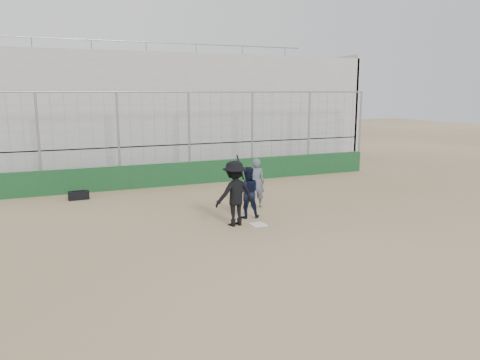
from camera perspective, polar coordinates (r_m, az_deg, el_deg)
name	(u,v)px	position (r m, az deg, el deg)	size (l,w,h in m)	color
ground	(258,225)	(14.34, 2.21, -5.48)	(90.00, 90.00, 0.00)	olive
home_plate	(258,224)	(14.34, 2.21, -5.43)	(0.44, 0.44, 0.02)	white
backstop	(190,163)	(20.55, -6.14, 2.13)	(18.10, 0.25, 4.04)	#133C1C
bleachers	(161,113)	(25.12, -9.58, 8.10)	(20.25, 6.70, 6.98)	#9C9C9C
batter_at_plate	(235,193)	(14.06, -0.66, -1.64)	(1.40, 0.97, 2.10)	black
catcher_crouched	(247,201)	(14.96, 0.89, -2.56)	(0.92, 0.79, 1.13)	black
umpire	(256,185)	(16.35, 1.92, -0.64)	(0.63, 0.42, 1.56)	#4F5765
equipment_bag	(79,195)	(18.63, -19.07, -1.77)	(0.75, 0.33, 0.36)	black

